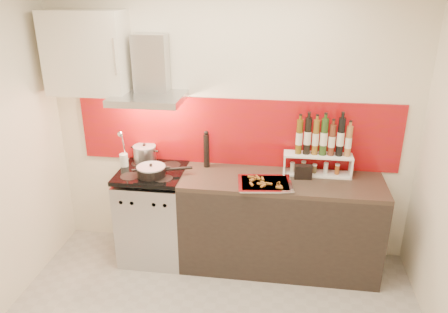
# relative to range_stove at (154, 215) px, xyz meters

# --- Properties ---
(back_wall) EXTENTS (3.40, 0.02, 2.60)m
(back_wall) POSITION_rel_range_stove_xyz_m (0.70, 0.30, 0.86)
(back_wall) COLOR silver
(back_wall) RESTS_ON ground
(backsplash) EXTENTS (3.00, 0.02, 0.64)m
(backsplash) POSITION_rel_range_stove_xyz_m (0.75, 0.29, 0.78)
(backsplash) COLOR #9B1308
(backsplash) RESTS_ON back_wall
(range_stove) EXTENTS (0.60, 0.60, 0.91)m
(range_stove) POSITION_rel_range_stove_xyz_m (0.00, 0.00, 0.00)
(range_stove) COLOR #B7B7BA
(range_stove) RESTS_ON ground
(counter) EXTENTS (1.80, 0.60, 0.90)m
(counter) POSITION_rel_range_stove_xyz_m (1.20, 0.00, 0.01)
(counter) COLOR black
(counter) RESTS_ON ground
(range_hood) EXTENTS (0.62, 0.50, 0.61)m
(range_hood) POSITION_rel_range_stove_xyz_m (0.00, 0.14, 1.30)
(range_hood) COLOR #B7B7BA
(range_hood) RESTS_ON back_wall
(upper_cabinet) EXTENTS (0.70, 0.35, 0.72)m
(upper_cabinet) POSITION_rel_range_stove_xyz_m (-0.55, 0.13, 1.51)
(upper_cabinet) COLOR beige
(upper_cabinet) RESTS_ON back_wall
(stock_pot) EXTENTS (0.22, 0.22, 0.19)m
(stock_pot) POSITION_rel_range_stove_xyz_m (-0.12, 0.20, 0.55)
(stock_pot) COLOR #B7B7BA
(stock_pot) RESTS_ON range_stove
(saute_pan) EXTENTS (0.48, 0.27, 0.12)m
(saute_pan) POSITION_rel_range_stove_xyz_m (0.04, -0.10, 0.52)
(saute_pan) COLOR black
(saute_pan) RESTS_ON range_stove
(utensil_jar) EXTENTS (0.08, 0.12, 0.38)m
(utensil_jar) POSITION_rel_range_stove_xyz_m (-0.28, 0.06, 0.57)
(utensil_jar) COLOR silver
(utensil_jar) RESTS_ON range_stove
(pepper_mill) EXTENTS (0.06, 0.06, 0.36)m
(pepper_mill) POSITION_rel_range_stove_xyz_m (0.49, 0.19, 0.63)
(pepper_mill) COLOR black
(pepper_mill) RESTS_ON counter
(step_shelf) EXTENTS (0.61, 0.17, 0.55)m
(step_shelf) POSITION_rel_range_stove_xyz_m (1.53, 0.15, 0.72)
(step_shelf) COLOR white
(step_shelf) RESTS_ON counter
(caddy_box) EXTENTS (0.16, 0.08, 0.13)m
(caddy_box) POSITION_rel_range_stove_xyz_m (1.38, 0.05, 0.52)
(caddy_box) COLOR black
(caddy_box) RESTS_ON counter
(baking_tray) EXTENTS (0.50, 0.41, 0.03)m
(baking_tray) POSITION_rel_range_stove_xyz_m (1.05, -0.14, 0.47)
(baking_tray) COLOR silver
(baking_tray) RESTS_ON counter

